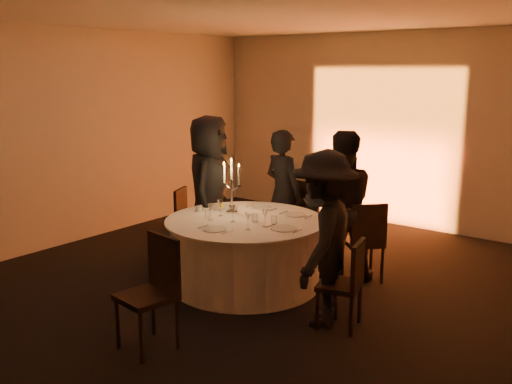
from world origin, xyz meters
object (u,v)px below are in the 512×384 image
Objects in this scene: chair_front at (154,285)px; guest_back_right at (340,206)px; candelabra at (232,194)px; chair_left at (188,217)px; guest_left at (209,188)px; guest_right at (324,239)px; chair_back_left at (309,213)px; chair_right at (347,280)px; banquet_table at (245,252)px; chair_back_right at (365,237)px; coffee_cup at (199,209)px; guest_back_left at (283,194)px.

guest_back_right is at bearing 87.83° from chair_front.
guest_back_right is 2.68× the size of candelabra.
chair_left is 0.46× the size of guest_left.
guest_right reaches higher than candelabra.
guest_back_right is (0.75, -0.53, 0.30)m from chair_back_left.
chair_left is 0.51× the size of guest_right.
chair_right is at bearing -128.09° from chair_left.
guest_right reaches higher than banquet_table.
guest_back_right reaches higher than chair_back_right.
chair_back_right reaches higher than coffee_cup.
guest_back_right is 1.25m from guest_right.
guest_back_right is (0.75, 0.82, 0.49)m from banquet_table.
banquet_table is 0.70m from candelabra.
guest_back_right is at bearing -105.05° from guest_left.
guest_back_right is (1.02, -0.32, 0.04)m from guest_back_left.
guest_right is (1.22, -0.34, 0.46)m from banquet_table.
chair_back_left reaches higher than banquet_table.
coffee_cup is (-1.88, 0.30, -0.05)m from guest_right.
guest_right is at bearing -15.56° from banquet_table.
guest_back_left reaches higher than chair_left.
chair_front is (-0.77, -2.54, 0.03)m from chair_back_right.
guest_back_right reaches higher than chair_back_left.
guest_back_right reaches higher than banquet_table.
guest_back_right is at bearing -32.77° from chair_back_right.
chair_back_right is at bearing 151.17° from guest_back_right.
chair_back_left is 1.56m from coffee_cup.
coffee_cup is at bearing -17.42° from chair_back_right.
chair_back_left is 0.97m from guest_back_right.
coffee_cup is (-0.94, 1.61, 0.24)m from chair_front.
guest_left is at bearing -126.12° from guest_right.
candelabra is (-1.06, -0.68, 0.12)m from guest_back_right.
candelabra is at bearing 155.76° from banquet_table.
guest_back_left reaches higher than chair_back_right.
coffee_cup is (-1.41, -0.87, -0.07)m from guest_back_right.
chair_back_left reaches higher than chair_left.
chair_left is at bearing -36.98° from chair_back_right.
banquet_table is 1.68m from chair_front.
chair_back_right is 0.57× the size of guest_back_left.
guest_back_left is at bearing 71.44° from coffee_cup.
chair_back_left is 0.55× the size of guest_left.
candelabra is (0.65, -0.34, 0.07)m from guest_left.
chair_left is at bearing 136.19° from chair_front.
guest_back_right is 1.27m from candelabra.
guest_back_left reaches higher than coffee_cup.
candelabra is (-0.04, -1.00, 0.16)m from guest_back_left.
coffee_cup is (0.71, -0.55, 0.32)m from chair_left.
banquet_table is 1.21m from guest_left.
chair_back_left is 1.56× the size of candelabra.
chair_back_right is at bearing -177.44° from guest_back_left.
coffee_cup is at bearing -10.69° from guest_back_right.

